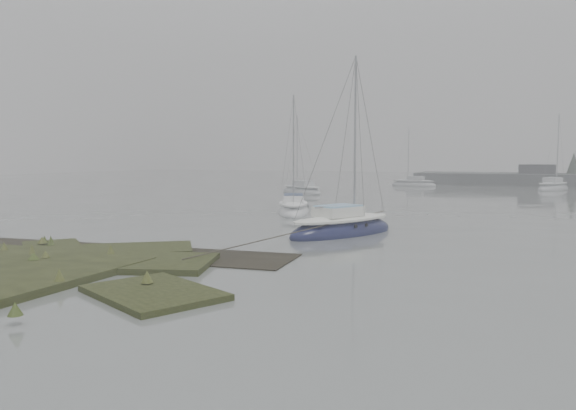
% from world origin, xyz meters
% --- Properties ---
extents(ground, '(160.00, 160.00, 0.00)m').
position_xyz_m(ground, '(0.00, 30.00, 0.00)').
color(ground, slate).
rests_on(ground, ground).
extents(sailboat_main, '(4.48, 6.38, 8.63)m').
position_xyz_m(sailboat_main, '(1.49, 11.99, 0.27)').
color(sailboat_main, '#14183C').
rests_on(sailboat_main, ground).
extents(sailboat_white, '(3.83, 5.85, 7.86)m').
position_xyz_m(sailboat_white, '(-4.04, 19.56, 0.24)').
color(sailboat_white, white).
rests_on(sailboat_white, ground).
extents(sailboat_far_a, '(5.67, 4.55, 7.86)m').
position_xyz_m(sailboat_far_a, '(-10.38, 36.69, 0.24)').
color(sailboat_far_a, '#AEB3B7').
rests_on(sailboat_far_a, ground).
extents(sailboat_far_b, '(4.19, 6.32, 8.50)m').
position_xyz_m(sailboat_far_b, '(11.51, 51.95, 0.26)').
color(sailboat_far_b, silver).
rests_on(sailboat_far_b, ground).
extents(sailboat_far_c, '(5.46, 2.39, 7.46)m').
position_xyz_m(sailboat_far_c, '(-3.17, 53.83, 0.23)').
color(sailboat_far_c, '#AAAEB5').
rests_on(sailboat_far_c, ground).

